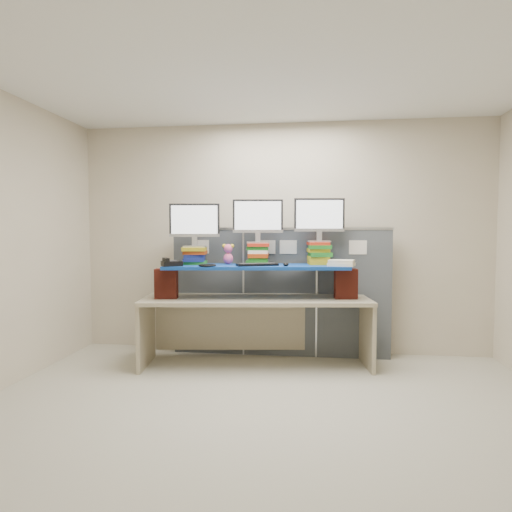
# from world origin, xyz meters

# --- Properties ---
(room) EXTENTS (5.00, 4.00, 2.80)m
(room) POSITION_xyz_m (0.00, 0.00, 1.40)
(room) COLOR beige
(room) RESTS_ON ground
(cubicle_partition) EXTENTS (2.60, 0.06, 1.53)m
(cubicle_partition) POSITION_xyz_m (-0.00, 1.78, 0.77)
(cubicle_partition) COLOR #444A51
(cubicle_partition) RESTS_ON ground
(desk) EXTENTS (2.55, 1.01, 0.75)m
(desk) POSITION_xyz_m (-0.23, 1.37, 0.60)
(desk) COLOR tan
(desk) RESTS_ON ground
(brick_pier_left) EXTENTS (0.25, 0.16, 0.32)m
(brick_pier_left) POSITION_xyz_m (-1.19, 1.20, 0.92)
(brick_pier_left) COLOR maroon
(brick_pier_left) RESTS_ON desk
(brick_pier_right) EXTENTS (0.25, 0.16, 0.32)m
(brick_pier_right) POSITION_xyz_m (0.74, 1.44, 0.92)
(brick_pier_right) COLOR maroon
(brick_pier_right) RESTS_ON desk
(blue_board) EXTENTS (2.04, 0.73, 0.04)m
(blue_board) POSITION_xyz_m (-0.23, 1.37, 1.10)
(blue_board) COLOR navy
(blue_board) RESTS_ON brick_pier_left
(book_stack_left) EXTENTS (0.29, 0.32, 0.19)m
(book_stack_left) POSITION_xyz_m (-0.93, 1.40, 1.21)
(book_stack_left) COLOR #1E7120
(book_stack_left) RESTS_ON blue_board
(book_stack_center) EXTENTS (0.28, 0.31, 0.24)m
(book_stack_center) POSITION_xyz_m (-0.23, 1.49, 1.23)
(book_stack_center) COLOR #1E7120
(book_stack_center) RESTS_ON blue_board
(book_stack_right) EXTENTS (0.29, 0.32, 0.25)m
(book_stack_right) POSITION_xyz_m (0.45, 1.57, 1.24)
(book_stack_right) COLOR #B39B18
(book_stack_right) RESTS_ON blue_board
(monitor_left) EXTENTS (0.56, 0.19, 0.49)m
(monitor_left) POSITION_xyz_m (-0.93, 1.40, 1.58)
(monitor_left) COLOR #9E9EA3
(monitor_left) RESTS_ON book_stack_left
(monitor_center) EXTENTS (0.56, 0.19, 0.49)m
(monitor_center) POSITION_xyz_m (-0.23, 1.49, 1.63)
(monitor_center) COLOR #9E9EA3
(monitor_center) RESTS_ON book_stack_center
(monitor_right) EXTENTS (0.56, 0.19, 0.49)m
(monitor_right) POSITION_xyz_m (0.45, 1.57, 1.64)
(monitor_right) COLOR #9E9EA3
(monitor_right) RESTS_ON book_stack_right
(keyboard) EXTENTS (0.46, 0.30, 0.03)m
(keyboard) POSITION_xyz_m (-0.21, 1.28, 1.13)
(keyboard) COLOR black
(keyboard) RESTS_ON blue_board
(mouse) EXTENTS (0.07, 0.12, 0.04)m
(mouse) POSITION_xyz_m (0.10, 1.30, 1.13)
(mouse) COLOR black
(mouse) RESTS_ON blue_board
(desk_phone) EXTENTS (0.27, 0.26, 0.09)m
(desk_phone) POSITION_xyz_m (-1.12, 1.13, 1.15)
(desk_phone) COLOR black
(desk_phone) RESTS_ON blue_board
(headset) EXTENTS (0.21, 0.21, 0.02)m
(headset) POSITION_xyz_m (-0.72, 1.14, 1.12)
(headset) COLOR black
(headset) RESTS_ON blue_board
(plush_toy) EXTENTS (0.13, 0.10, 0.23)m
(plush_toy) POSITION_xyz_m (-0.56, 1.45, 1.23)
(plush_toy) COLOR #E05588
(plush_toy) RESTS_ON blue_board
(binder_stack) EXTENTS (0.31, 0.27, 0.06)m
(binder_stack) POSITION_xyz_m (0.69, 1.38, 1.15)
(binder_stack) COLOR silver
(binder_stack) RESTS_ON blue_board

